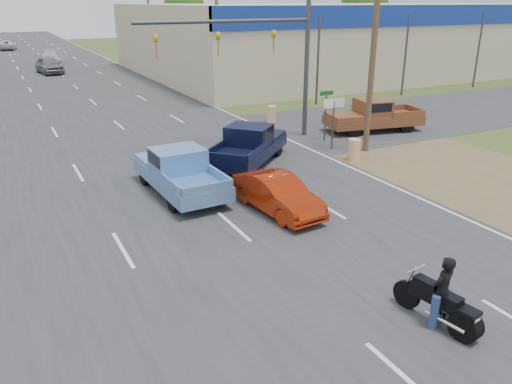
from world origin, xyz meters
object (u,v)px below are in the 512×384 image
blue_pickup (178,170)px  distant_car_white (7,45)px  red_convertible (278,195)px  rider (442,294)px  brown_pickup (372,115)px  distant_car_silver (51,58)px  motorcycle (443,307)px  distant_car_grey (49,65)px  navy_pickup (249,144)px

blue_pickup → distant_car_white: blue_pickup is taller
red_convertible → rider: (-0.01, -7.34, 0.17)m
rider → distant_car_white: 79.68m
brown_pickup → distant_car_white: size_ratio=1.15×
brown_pickup → distant_car_silver: size_ratio=1.08×
red_convertible → motorcycle: (-0.00, -7.40, -0.14)m
motorcycle → distant_car_grey: size_ratio=0.46×
motorcycle → distant_car_silver: distant_car_silver is taller
rider → navy_pickup: bearing=-106.7°
motorcycle → brown_pickup: 18.28m
brown_pickup → distant_car_grey: size_ratio=1.17×
blue_pickup → distant_car_grey: size_ratio=1.10×
distant_car_grey → distant_car_white: bearing=87.1°
blue_pickup → navy_pickup: blue_pickup is taller
brown_pickup → distant_car_white: brown_pickup is taller
rider → distant_car_grey: size_ratio=0.34×
navy_pickup → distant_car_grey: (-4.47, 35.96, -0.05)m
distant_car_grey → distant_car_silver: 8.49m
red_convertible → brown_pickup: brown_pickup is taller
rider → brown_pickup: bearing=-134.1°
blue_pickup → distant_car_silver: blue_pickup is taller
navy_pickup → brown_pickup: brown_pickup is taller
distant_car_silver → distant_car_white: (-3.62, 22.29, -0.08)m
motorcycle → blue_pickup: blue_pickup is taller
brown_pickup → distant_car_white: 66.44m
distant_car_white → red_convertible: bearing=101.8°
blue_pickup → distant_car_white: (-2.93, 68.74, -0.20)m
rider → distant_car_white: bearing=-95.4°
navy_pickup → distant_car_silver: 44.51m
rider → brown_pickup: size_ratio=0.29×
navy_pickup → distant_car_silver: (-3.37, 44.39, -0.12)m
red_convertible → distant_car_silver: distant_car_silver is taller
navy_pickup → brown_pickup: (8.75, 2.13, 0.02)m
blue_pickup → motorcycle: bearing=-79.7°
blue_pickup → navy_pickup: 4.56m
rider → distant_car_grey: distant_car_grey is taller
brown_pickup → distant_car_silver: bearing=27.5°
motorcycle → distant_car_silver: bearing=82.5°
brown_pickup → navy_pickup: bearing=115.2°
blue_pickup → distant_car_silver: size_ratio=1.02×
distant_car_grey → distant_car_silver: bearing=74.9°
red_convertible → distant_car_white: distant_car_white is taller
distant_car_grey → red_convertible: bearing=-93.7°
rider → distant_car_silver: (-1.69, 57.21, -0.05)m
motorcycle → distant_car_white: size_ratio=0.46×
motorcycle → distant_car_silver: 57.30m
red_convertible → rider: rider is taller
motorcycle → blue_pickup: size_ratio=0.42×
navy_pickup → distant_car_grey: size_ratio=1.08×
brown_pickup → blue_pickup: bearing=119.6°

